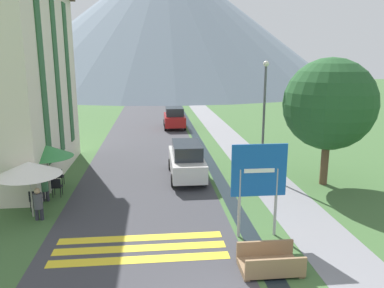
% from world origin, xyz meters
% --- Properties ---
extents(ground_plane, '(160.00, 160.00, 0.00)m').
position_xyz_m(ground_plane, '(0.00, 20.00, 0.00)').
color(ground_plane, '#3D6033').
extents(road, '(6.40, 60.00, 0.01)m').
position_xyz_m(road, '(-2.50, 30.00, 0.00)').
color(road, '#38383D').
rests_on(road, ground_plane).
extents(footpath, '(2.20, 60.00, 0.01)m').
position_xyz_m(footpath, '(3.60, 30.00, 0.00)').
color(footpath, slate).
rests_on(footpath, ground_plane).
extents(drainage_channel, '(0.60, 60.00, 0.00)m').
position_xyz_m(drainage_channel, '(1.20, 30.00, 0.00)').
color(drainage_channel, black).
rests_on(drainage_channel, ground_plane).
extents(crosswalk_marking, '(5.44, 1.84, 0.01)m').
position_xyz_m(crosswalk_marking, '(-2.50, 3.67, 0.01)').
color(crosswalk_marking, yellow).
rests_on(crosswalk_marking, ground_plane).
extents(mountain_distant, '(73.82, 73.82, 27.83)m').
position_xyz_m(mountain_distant, '(0.93, 77.37, 13.92)').
color(mountain_distant, slate).
rests_on(mountain_distant, ground_plane).
extents(road_sign, '(1.85, 0.11, 3.20)m').
position_xyz_m(road_sign, '(1.41, 4.16, 2.07)').
color(road_sign, '#9E9EA3').
rests_on(road_sign, ground_plane).
extents(footbridge, '(1.70, 1.10, 0.65)m').
position_xyz_m(footbridge, '(1.20, 2.02, 0.23)').
color(footbridge, '#846647').
rests_on(footbridge, ground_plane).
extents(parked_car_near, '(1.70, 4.47, 1.82)m').
position_xyz_m(parked_car_near, '(-0.40, 10.83, 0.91)').
color(parked_car_near, silver).
rests_on(parked_car_near, ground_plane).
extents(parked_car_far, '(1.83, 3.81, 1.82)m').
position_xyz_m(parked_car_far, '(-0.23, 24.77, 0.91)').
color(parked_car_far, '#A31919').
rests_on(parked_car_far, ground_plane).
extents(cafe_chair_near_right, '(0.40, 0.40, 0.85)m').
position_xyz_m(cafe_chair_near_right, '(-6.71, 7.12, 0.51)').
color(cafe_chair_near_right, black).
rests_on(cafe_chair_near_right, ground_plane).
extents(cafe_chair_middle, '(0.40, 0.40, 0.85)m').
position_xyz_m(cafe_chair_middle, '(-6.25, 8.61, 0.51)').
color(cafe_chair_middle, black).
rests_on(cafe_chair_middle, ground_plane).
extents(cafe_chair_far_left, '(0.40, 0.40, 0.85)m').
position_xyz_m(cafe_chair_far_left, '(-6.51, 10.07, 0.51)').
color(cafe_chair_far_left, black).
rests_on(cafe_chair_far_left, ground_plane).
extents(cafe_umbrella_front_white, '(2.38, 2.38, 2.17)m').
position_xyz_m(cafe_umbrella_front_white, '(-6.65, 6.57, 1.91)').
color(cafe_umbrella_front_white, '#B7B2A8').
rests_on(cafe_umbrella_front_white, ground_plane).
extents(cafe_umbrella_middle_green, '(2.24, 2.24, 2.21)m').
position_xyz_m(cafe_umbrella_middle_green, '(-6.67, 9.13, 1.95)').
color(cafe_umbrella_middle_green, '#B7B2A8').
rests_on(cafe_umbrella_middle_green, ground_plane).
extents(person_seated_far, '(0.32, 0.32, 1.26)m').
position_xyz_m(person_seated_far, '(-6.32, 6.22, 0.69)').
color(person_seated_far, '#282833').
rests_on(person_seated_far, ground_plane).
extents(person_seated_near, '(0.32, 0.32, 1.21)m').
position_xyz_m(person_seated_near, '(-6.63, 8.18, 0.67)').
color(person_seated_near, '#282833').
rests_on(person_seated_near, ground_plane).
extents(streetlamp, '(0.28, 0.28, 5.79)m').
position_xyz_m(streetlamp, '(3.49, 10.79, 3.39)').
color(streetlamp, '#515156').
rests_on(streetlamp, ground_plane).
extents(tree_by_path, '(4.23, 4.23, 5.97)m').
position_xyz_m(tree_by_path, '(6.05, 9.13, 3.85)').
color(tree_by_path, brown).
rests_on(tree_by_path, ground_plane).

